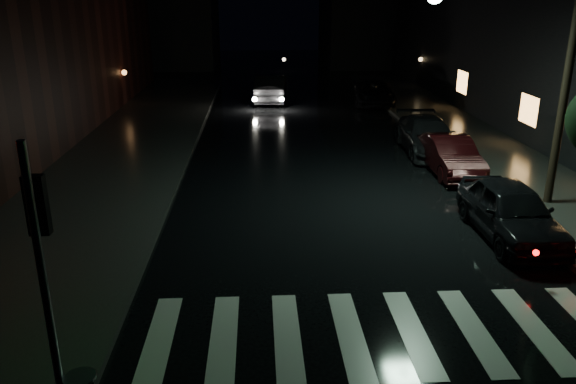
{
  "coord_description": "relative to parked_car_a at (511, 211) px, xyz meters",
  "views": [
    {
      "loc": [
        0.72,
        -8.62,
        6.08
      ],
      "look_at": [
        1.41,
        4.17,
        1.6
      ],
      "focal_mm": 35.0,
      "sensor_mm": 36.0,
      "label": 1
    }
  ],
  "objects": [
    {
      "name": "ground",
      "position": [
        -7.33,
        -4.82,
        -0.74
      ],
      "size": [
        120.0,
        120.0,
        0.0
      ],
      "primitive_type": "plane",
      "color": "black",
      "rests_on": "ground"
    },
    {
      "name": "sidewalk_left",
      "position": [
        -12.33,
        9.18,
        -0.66
      ],
      "size": [
        6.0,
        44.0,
        0.15
      ],
      "primitive_type": "cube",
      "color": "#282826",
      "rests_on": "ground"
    },
    {
      "name": "sidewalk_right",
      "position": [
        2.67,
        9.18,
        -0.66
      ],
      "size": [
        4.0,
        44.0,
        0.15
      ],
      "primitive_type": "cube",
      "color": "#282826",
      "rests_on": "ground"
    },
    {
      "name": "building_far_left",
      "position": [
        -17.33,
        40.18,
        3.26
      ],
      "size": [
        14.0,
        10.0,
        8.0
      ],
      "primitive_type": "cube",
      "color": "black",
      "rests_on": "ground"
    },
    {
      "name": "building_far_right",
      "position": [
        6.67,
        40.18,
        2.76
      ],
      "size": [
        14.0,
        10.0,
        7.0
      ],
      "primitive_type": "cube",
      "color": "black",
      "rests_on": "ground"
    },
    {
      "name": "crosswalk",
      "position": [
        -4.33,
        -4.32,
        -0.73
      ],
      "size": [
        9.0,
        3.0,
        0.01
      ],
      "primitive_type": "cube",
      "color": "beige",
      "rests_on": "ground"
    },
    {
      "name": "signal_pole_corner",
      "position": [
        -9.48,
        -6.28,
        0.8
      ],
      "size": [
        0.68,
        0.61,
        4.2
      ],
      "color": "slate",
      "rests_on": "ground"
    },
    {
      "name": "utility_pole",
      "position": [
        1.5,
        2.18,
        3.86
      ],
      "size": [
        4.92,
        0.44,
        8.0
      ],
      "color": "black",
      "rests_on": "ground"
    },
    {
      "name": "parked_car_a",
      "position": [
        0.0,
        0.0,
        0.0
      ],
      "size": [
        1.76,
        4.33,
        1.47
      ],
      "primitive_type": "imported",
      "rotation": [
        0.0,
        0.0,
        -0.0
      ],
      "color": "black",
      "rests_on": "ground"
    },
    {
      "name": "parked_car_b",
      "position": [
        0.27,
        5.67,
        -0.06
      ],
      "size": [
        1.43,
        4.09,
        1.35
      ],
      "primitive_type": "imported",
      "rotation": [
        0.0,
        0.0,
        -0.0
      ],
      "color": "black",
      "rests_on": "ground"
    },
    {
      "name": "parked_car_c",
      "position": [
        0.27,
        8.55,
        -0.03
      ],
      "size": [
        2.18,
        4.93,
        1.41
      ],
      "primitive_type": "imported",
      "rotation": [
        0.0,
        0.0,
        -0.04
      ],
      "color": "black",
      "rests_on": "ground"
    },
    {
      "name": "parked_car_d",
      "position": [
        0.27,
        19.39,
        -0.05
      ],
      "size": [
        2.9,
        5.17,
        1.36
      ],
      "primitive_type": "imported",
      "rotation": [
        0.0,
        0.0,
        -0.13
      ],
      "color": "black",
      "rests_on": "ground"
    },
    {
      "name": "oncoming_car",
      "position": [
        -5.78,
        20.63,
        0.09
      ],
      "size": [
        2.18,
        5.14,
        1.65
      ],
      "primitive_type": "imported",
      "rotation": [
        0.0,
        0.0,
        3.05
      ],
      "color": "black",
      "rests_on": "ground"
    }
  ]
}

